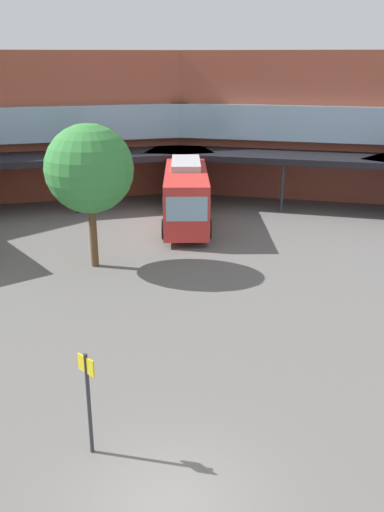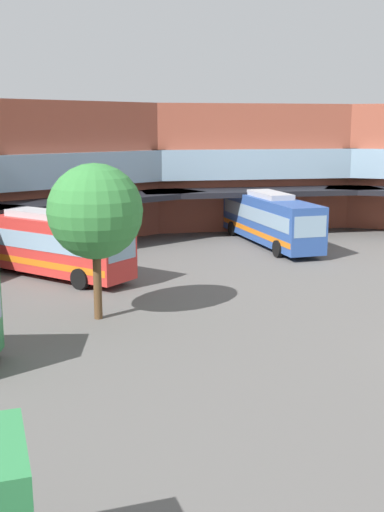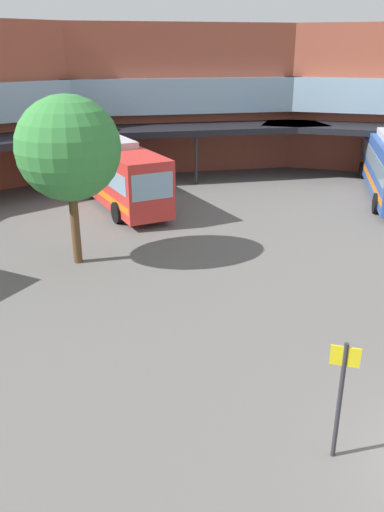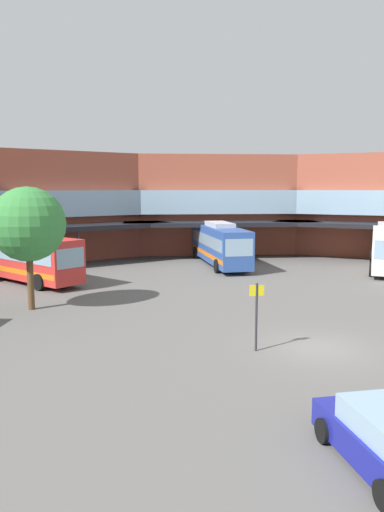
% 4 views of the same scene
% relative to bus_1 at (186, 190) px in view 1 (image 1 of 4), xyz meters
% --- Properties ---
extents(ground_plane, '(114.92, 114.92, 0.00)m').
position_rel_bus_1_xyz_m(ground_plane, '(-0.44, -23.44, -1.86)').
color(ground_plane, '#605E5B').
extents(station_building, '(73.28, 38.65, 9.95)m').
position_rel_bus_1_xyz_m(station_building, '(-0.44, -2.47, 3.14)').
color(station_building, '#9E4C38').
rests_on(station_building, ground).
extents(bus_1, '(2.78, 11.62, 3.67)m').
position_rel_bus_1_xyz_m(bus_1, '(0.00, 0.00, 0.00)').
color(bus_1, red).
rests_on(bus_1, ground).
extents(plaza_tree, '(4.08, 4.08, 6.78)m').
position_rel_bus_1_xyz_m(plaza_tree, '(-4.42, -8.16, 2.87)').
color(plaza_tree, brown).
rests_on(plaza_tree, ground).
extents(stop_sign_post, '(0.46, 0.44, 2.85)m').
position_rel_bus_1_xyz_m(stop_sign_post, '(-2.45, -21.65, -0.13)').
color(stop_sign_post, '#2D2D33').
rests_on(stop_sign_post, ground).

